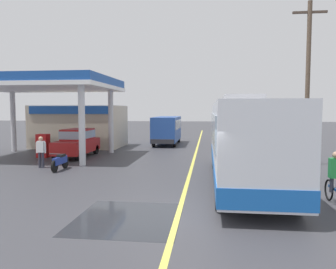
# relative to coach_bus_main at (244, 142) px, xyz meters

# --- Properties ---
(ground) EXTENTS (120.00, 120.00, 0.00)m
(ground) POSITION_rel_coach_bus_main_xyz_m (-2.33, 15.37, -1.72)
(ground) COLOR #38383D
(lane_divider_stripe) EXTENTS (0.16, 50.00, 0.01)m
(lane_divider_stripe) POSITION_rel_coach_bus_main_xyz_m (-2.33, 10.37, -1.72)
(lane_divider_stripe) COLOR #D8CC4C
(lane_divider_stripe) RESTS_ON ground
(wet_puddle_patch) EXTENTS (2.93, 3.21, 0.01)m
(wet_puddle_patch) POSITION_rel_coach_bus_main_xyz_m (-3.70, -4.98, -1.72)
(wet_puddle_patch) COLOR #26282D
(wet_puddle_patch) RESTS_ON ground
(coach_bus_main) EXTENTS (2.60, 11.04, 3.69)m
(coach_bus_main) POSITION_rel_coach_bus_main_xyz_m (0.00, 0.00, 0.00)
(coach_bus_main) COLOR silver
(coach_bus_main) RESTS_ON ground
(gas_station_roadside) EXTENTS (9.10, 11.95, 5.10)m
(gas_station_roadside) POSITION_rel_coach_bus_main_xyz_m (-12.03, 10.26, 0.91)
(gas_station_roadside) COLOR #194799
(gas_station_roadside) RESTS_ON ground
(car_at_pump) EXTENTS (1.70, 4.20, 1.82)m
(car_at_pump) POSITION_rel_coach_bus_main_xyz_m (-9.91, 6.51, -0.71)
(car_at_pump) COLOR maroon
(car_at_pump) RESTS_ON ground
(minibus_opposing_lane) EXTENTS (2.04, 6.13, 2.44)m
(minibus_opposing_lane) POSITION_rel_coach_bus_main_xyz_m (-5.10, 15.00, -0.25)
(minibus_opposing_lane) COLOR #264C9E
(minibus_opposing_lane) RESTS_ON ground
(cyclist_on_shoulder) EXTENTS (0.34, 1.82, 1.72)m
(cyclist_on_shoulder) POSITION_rel_coach_bus_main_xyz_m (2.57, -2.89, -0.94)
(cyclist_on_shoulder) COLOR black
(cyclist_on_shoulder) RESTS_ON ground
(motorcycle_parked_forecourt) EXTENTS (0.55, 1.80, 0.92)m
(motorcycle_parked_forecourt) POSITION_rel_coach_bus_main_xyz_m (-8.92, 1.88, -1.28)
(motorcycle_parked_forecourt) COLOR black
(motorcycle_parked_forecourt) RESTS_ON ground
(pedestrian_near_pump) EXTENTS (0.55, 0.22, 1.66)m
(pedestrian_near_pump) POSITION_rel_coach_bus_main_xyz_m (-10.20, 2.38, -0.79)
(pedestrian_near_pump) COLOR #33333F
(pedestrian_near_pump) RESTS_ON ground
(pedestrian_by_shop) EXTENTS (0.55, 0.22, 1.66)m
(pedestrian_by_shop) POSITION_rel_coach_bus_main_xyz_m (-11.16, 9.57, -0.79)
(pedestrian_by_shop) COLOR #33333F
(pedestrian_by_shop) RESTS_ON ground
(utility_pole_roadside) EXTENTS (1.80, 0.24, 8.91)m
(utility_pole_roadside) POSITION_rel_coach_bus_main_xyz_m (3.91, 5.08, 2.92)
(utility_pole_roadside) COLOR brown
(utility_pole_roadside) RESTS_ON ground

